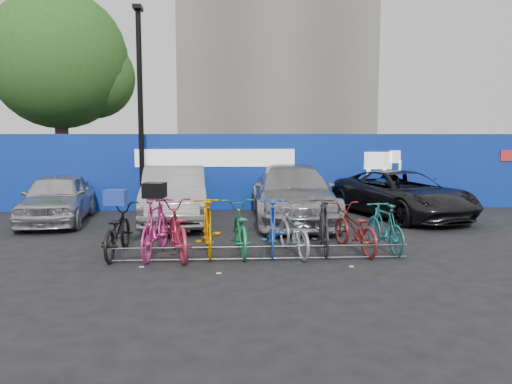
{
  "coord_description": "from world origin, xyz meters",
  "views": [
    {
      "loc": [
        -0.66,
        -9.81,
        2.39
      ],
      "look_at": [
        0.05,
        2.0,
        1.02
      ],
      "focal_mm": 35.0,
      "sensor_mm": 36.0,
      "label": 1
    }
  ],
  "objects": [
    {
      "name": "ground",
      "position": [
        0.0,
        0.0,
        0.0
      ],
      "size": [
        100.0,
        100.0,
        0.0
      ],
      "primitive_type": "plane",
      "color": "black",
      "rests_on": "ground"
    },
    {
      "name": "hoarding",
      "position": [
        0.01,
        6.0,
        1.2
      ],
      "size": [
        22.0,
        0.18,
        2.4
      ],
      "color": "#0B289B",
      "rests_on": "ground"
    },
    {
      "name": "tree",
      "position": [
        -6.77,
        10.06,
        5.07
      ],
      "size": [
        5.4,
        5.2,
        7.8
      ],
      "color": "#382314",
      "rests_on": "ground"
    },
    {
      "name": "lamppost",
      "position": [
        -3.2,
        5.4,
        3.27
      ],
      "size": [
        0.25,
        0.5,
        6.11
      ],
      "color": "black",
      "rests_on": "ground"
    },
    {
      "name": "bike_rack",
      "position": [
        -0.0,
        -0.6,
        0.16
      ],
      "size": [
        5.6,
        0.03,
        0.3
      ],
      "color": "#595B60",
      "rests_on": "ground"
    },
    {
      "name": "car_0",
      "position": [
        -5.25,
        3.92,
        0.67
      ],
      "size": [
        2.03,
        4.11,
        1.35
      ],
      "primitive_type": "imported",
      "rotation": [
        0.0,
        0.0,
        0.11
      ],
      "color": "#B2B1B6",
      "rests_on": "ground"
    },
    {
      "name": "car_1",
      "position": [
        -2.07,
        3.74,
        0.76
      ],
      "size": [
        1.98,
        4.74,
        1.53
      ],
      "primitive_type": "imported",
      "rotation": [
        0.0,
        0.0,
        0.08
      ],
      "color": "#A9A9AE",
      "rests_on": "ground"
    },
    {
      "name": "car_2",
      "position": [
        1.17,
        3.79,
        0.76
      ],
      "size": [
        2.28,
        5.32,
        1.53
      ],
      "primitive_type": "imported",
      "rotation": [
        0.0,
        0.0,
        -0.03
      ],
      "color": "#9A9A9E",
      "rests_on": "ground"
    },
    {
      "name": "car_3",
      "position": [
        4.4,
        4.2,
        0.67
      ],
      "size": [
        3.57,
        5.26,
        1.34
      ],
      "primitive_type": "imported",
      "rotation": [
        0.0,
        0.0,
        0.31
      ],
      "color": "black",
      "rests_on": "ground"
    },
    {
      "name": "bike_0",
      "position": [
        -2.82,
        0.01,
        0.51
      ],
      "size": [
        0.72,
        1.95,
        1.01
      ],
      "primitive_type": "imported",
      "rotation": [
        0.0,
        0.0,
        3.12
      ],
      "color": "black",
      "rests_on": "ground"
    },
    {
      "name": "bike_1",
      "position": [
        -2.05,
        -0.1,
        0.58
      ],
      "size": [
        0.78,
        1.99,
        1.16
      ],
      "primitive_type": "imported",
      "rotation": [
        0.0,
        0.0,
        3.02
      ],
      "color": "#CC3180",
      "rests_on": "ground"
    },
    {
      "name": "bike_2",
      "position": [
        -1.63,
        -0.11,
        0.54
      ],
      "size": [
        1.17,
        2.16,
        1.08
      ],
      "primitive_type": "imported",
      "rotation": [
        0.0,
        0.0,
        3.37
      ],
      "color": "#AC2440",
      "rests_on": "ground"
    },
    {
      "name": "bike_3",
      "position": [
        -1.04,
        0.0,
        0.56
      ],
      "size": [
        0.7,
        1.91,
        1.12
      ],
      "primitive_type": "imported",
      "rotation": [
        0.0,
        0.0,
        3.23
      ],
      "color": "#D68700",
      "rests_on": "ground"
    },
    {
      "name": "bike_4",
      "position": [
        -0.39,
        0.08,
        0.52
      ],
      "size": [
        0.81,
        2.0,
        1.03
      ],
      "primitive_type": "imported",
      "rotation": [
        0.0,
        0.0,
        3.21
      ],
      "color": "#217B48",
      "rests_on": "ground"
    },
    {
      "name": "bike_5",
      "position": [
        0.27,
        0.08,
        0.55
      ],
      "size": [
        0.68,
        1.87,
        1.1
      ],
      "primitive_type": "imported",
      "rotation": [
        0.0,
        0.0,
        3.05
      ],
      "color": "blue",
      "rests_on": "ground"
    },
    {
      "name": "bike_6",
      "position": [
        0.66,
        -0.08,
        0.47
      ],
      "size": [
        0.95,
        1.88,
        0.94
      ],
      "primitive_type": "imported",
      "rotation": [
        0.0,
        0.0,
        3.33
      ],
      "color": "#96979D",
      "rests_on": "ground"
    },
    {
      "name": "bike_7",
      "position": [
        1.31,
        0.06,
        0.55
      ],
      "size": [
        0.7,
        1.86,
        1.09
      ],
      "primitive_type": "imported",
      "rotation": [
        0.0,
        0.0,
        3.04
      ],
      "color": "#262528",
      "rests_on": "ground"
    },
    {
      "name": "bike_8",
      "position": [
        1.94,
        0.04,
        0.49
      ],
      "size": [
        1.02,
        1.94,
        0.97
      ],
      "primitive_type": "imported",
      "rotation": [
        0.0,
        0.0,
        3.36
      ],
      "color": "maroon",
      "rests_on": "ground"
    },
    {
      "name": "bike_9",
      "position": [
        2.56,
        0.03,
        0.5
      ],
      "size": [
        0.7,
        1.73,
        1.01
      ],
      "primitive_type": "imported",
      "rotation": [
        0.0,
        0.0,
        3.28
      ],
      "color": "#1A676A",
      "rests_on": "ground"
    },
    {
      "name": "cargo_crate",
      "position": [
        -2.82,
        0.01,
        1.16
      ],
      "size": [
        0.44,
        0.35,
        0.3
      ],
      "primitive_type": "cube",
      "rotation": [
        0.0,
        0.0,
        -0.08
      ],
      "color": "#1D36A8",
      "rests_on": "bike_0"
    },
    {
      "name": "cargo_topcase",
      "position": [
        -2.05,
        -0.1,
        1.31
      ],
      "size": [
        0.46,
        0.43,
        0.29
      ],
      "primitive_type": "cube",
      "rotation": [
        0.0,
        0.0,
        -0.19
      ],
      "color": "black",
      "rests_on": "bike_1"
    }
  ]
}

